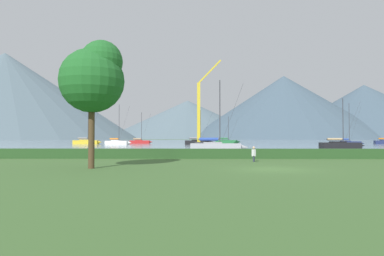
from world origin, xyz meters
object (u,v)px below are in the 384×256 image
at_px(sailboat_slip_0, 341,145).
at_px(dock_crane, 200,117).
at_px(sailboat_slip_6, 140,142).
at_px(person_seated_viewer, 254,153).
at_px(sailboat_slip_5, 227,142).
at_px(sailboat_slip_2, 86,142).
at_px(park_tree, 94,77).
at_px(sailboat_slip_3, 117,142).
at_px(sailboat_slip_7, 216,146).
at_px(sailboat_slip_1, 348,143).
at_px(sailboat_slip_8, 199,142).

xyz_separation_m(sailboat_slip_0, dock_crane, (-24.71, 25.47, 6.54)).
xyz_separation_m(sailboat_slip_6, person_seated_viewer, (22.69, -81.29, 0.08)).
distance_m(sailboat_slip_0, sailboat_slip_5, 50.46).
distance_m(sailboat_slip_2, sailboat_slip_5, 42.53).
relative_size(sailboat_slip_5, park_tree, 1.04).
height_order(sailboat_slip_0, sailboat_slip_2, sailboat_slip_2).
distance_m(sailboat_slip_3, sailboat_slip_7, 51.81).
xyz_separation_m(sailboat_slip_0, sailboat_slip_6, (-43.37, 48.02, -0.04)).
xyz_separation_m(sailboat_slip_6, dock_crane, (18.66, -22.55, 6.58)).
bearing_deg(sailboat_slip_1, sailboat_slip_0, -106.40).
height_order(sailboat_slip_8, dock_crane, dock_crane).
relative_size(sailboat_slip_0, person_seated_viewer, 7.10).
bearing_deg(sailboat_slip_6, sailboat_slip_3, -106.18).
distance_m(sailboat_slip_1, sailboat_slip_8, 37.73).
distance_m(sailboat_slip_3, person_seated_viewer, 71.66).
height_order(sailboat_slip_8, park_tree, sailboat_slip_8).
bearing_deg(sailboat_slip_0, sailboat_slip_3, 142.85).
relative_size(sailboat_slip_2, sailboat_slip_7, 1.09).
bearing_deg(park_tree, sailboat_slip_5, 79.64).
relative_size(sailboat_slip_0, sailboat_slip_6, 0.90).
relative_size(sailboat_slip_0, dock_crane, 0.41).
relative_size(sailboat_slip_7, person_seated_viewer, 8.11).
height_order(sailboat_slip_6, sailboat_slip_7, sailboat_slip_7).
xyz_separation_m(sailboat_slip_1, park_tree, (-44.11, -65.04, 5.27)).
bearing_deg(sailboat_slip_6, sailboat_slip_5, -1.98).
height_order(sailboat_slip_1, park_tree, sailboat_slip_1).
bearing_deg(sailboat_slip_2, park_tree, -71.88).
distance_m(sailboat_slip_3, dock_crane, 24.68).
distance_m(sailboat_slip_2, sailboat_slip_7, 61.55).
xyz_separation_m(sailboat_slip_0, sailboat_slip_7, (-22.56, -12.27, 0.03)).
relative_size(sailboat_slip_2, sailboat_slip_8, 1.19).
relative_size(sailboat_slip_0, sailboat_slip_8, 0.95).
relative_size(sailboat_slip_7, park_tree, 1.23).
relative_size(sailboat_slip_1, sailboat_slip_2, 0.94).
bearing_deg(sailboat_slip_5, dock_crane, -100.54).
distance_m(sailboat_slip_0, sailboat_slip_6, 64.71).
height_order(sailboat_slip_2, sailboat_slip_5, sailboat_slip_2).
distance_m(sailboat_slip_0, sailboat_slip_7, 25.68).
bearing_deg(sailboat_slip_2, sailboat_slip_1, -10.54).
xyz_separation_m(sailboat_slip_2, sailboat_slip_7, (34.84, -50.74, -0.01)).
bearing_deg(sailboat_slip_5, sailboat_slip_7, -85.43).
height_order(sailboat_slip_3, sailboat_slip_8, sailboat_slip_3).
relative_size(sailboat_slip_2, park_tree, 1.35).
height_order(sailboat_slip_3, park_tree, sailboat_slip_3).
bearing_deg(sailboat_slip_8, sailboat_slip_2, 171.33).
height_order(sailboat_slip_1, sailboat_slip_5, sailboat_slip_1).
height_order(sailboat_slip_3, sailboat_slip_6, sailboat_slip_3).
relative_size(sailboat_slip_6, person_seated_viewer, 7.92).
bearing_deg(sailboat_slip_6, sailboat_slip_8, -41.94).
bearing_deg(sailboat_slip_3, sailboat_slip_2, 164.12).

